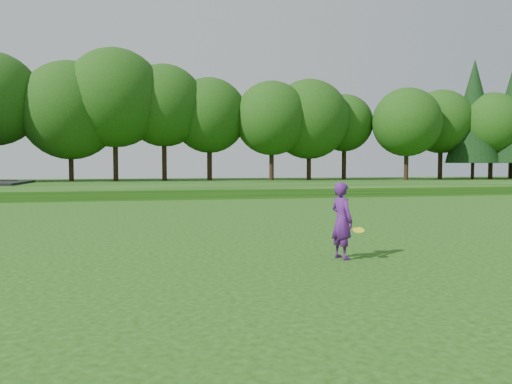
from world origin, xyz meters
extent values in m
plane|color=#1A3F0C|center=(0.00, 0.00, 0.00)|extent=(140.00, 140.00, 0.00)
cube|color=#1A3F0C|center=(0.00, 34.00, 0.30)|extent=(130.00, 30.00, 0.60)
cube|color=gray|center=(0.00, 20.00, 0.02)|extent=(130.00, 1.60, 0.04)
imported|color=#531974|center=(1.39, -1.09, 0.86)|extent=(0.57, 0.71, 1.71)
cylinder|color=yellow|center=(1.66, -1.38, 0.67)|extent=(0.26, 0.25, 0.12)
camera|label=1|loc=(-3.04, -11.35, 2.07)|focal=35.00mm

